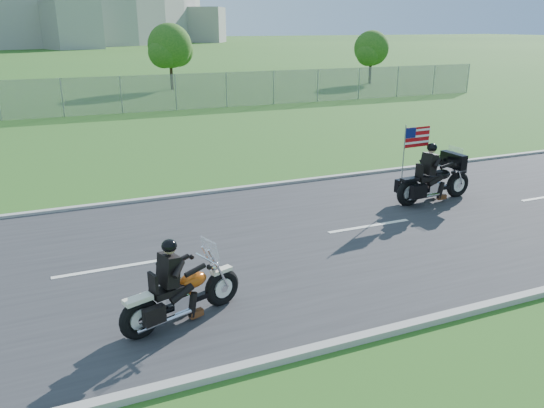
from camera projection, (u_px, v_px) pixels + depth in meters
name	position (u px, v px, depth m)	size (l,w,h in m)	color
ground	(208.00, 254.00, 11.23)	(420.00, 420.00, 0.00)	#245219
road	(208.00, 253.00, 11.22)	(120.00, 8.00, 0.04)	#28282B
curb_north	(167.00, 198.00, 14.75)	(120.00, 0.18, 0.12)	#9E9B93
curb_south	(287.00, 357.00, 7.68)	(120.00, 0.18, 0.12)	#9E9B93
tree_fence_near	(170.00, 48.00, 38.70)	(3.52, 3.28, 4.75)	#382316
tree_fence_far	(371.00, 50.00, 42.94)	(3.08, 2.87, 4.20)	#382316
motorcycle_lead	(181.00, 296.00, 8.53)	(2.17, 1.01, 1.50)	black
motorcycle_follow	(434.00, 182.00, 14.37)	(2.48, 0.82, 2.07)	black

